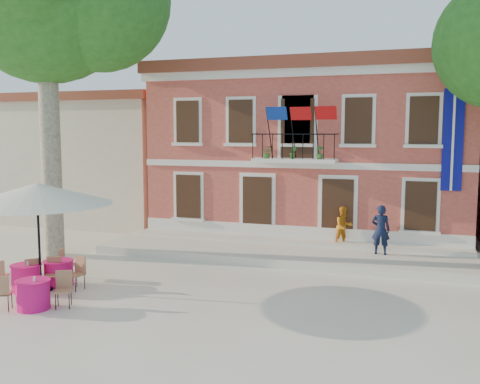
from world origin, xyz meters
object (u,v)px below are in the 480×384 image
(patio_umbrella, at_px, (37,194))
(cafe_table_0, at_px, (26,276))
(cafe_table_1, at_px, (33,293))
(pedestrian_orange, at_px, (344,226))
(cafe_table_3, at_px, (59,272))
(pedestrian_navy, at_px, (381,230))

(patio_umbrella, bearing_deg, cafe_table_0, -159.56)
(cafe_table_0, height_order, cafe_table_1, same)
(pedestrian_orange, relative_size, cafe_table_0, 0.78)
(cafe_table_1, distance_m, cafe_table_3, 2.12)
(cafe_table_3, bearing_deg, cafe_table_1, -70.33)
(cafe_table_1, bearing_deg, pedestrian_orange, 52.39)
(pedestrian_orange, height_order, cafe_table_1, pedestrian_orange)
(pedestrian_navy, distance_m, cafe_table_3, 10.77)
(pedestrian_navy, height_order, cafe_table_0, pedestrian_navy)
(cafe_table_1, bearing_deg, cafe_table_0, 135.14)
(patio_umbrella, xyz_separation_m, cafe_table_1, (0.91, -1.42, -2.41))
(patio_umbrella, height_order, cafe_table_0, patio_umbrella)
(pedestrian_navy, bearing_deg, cafe_table_1, 45.14)
(pedestrian_navy, bearing_deg, patio_umbrella, 36.67)
(pedestrian_navy, bearing_deg, pedestrian_orange, -32.68)
(pedestrian_orange, xyz_separation_m, cafe_table_1, (-6.84, -8.88, -0.63))
(patio_umbrella, distance_m, cafe_table_0, 2.44)
(cafe_table_0, distance_m, cafe_table_1, 1.82)
(pedestrian_orange, bearing_deg, cafe_table_0, -172.44)
(cafe_table_0, xyz_separation_m, cafe_table_1, (1.29, -1.28, 0.00))
(cafe_table_0, bearing_deg, cafe_table_1, -44.86)
(cafe_table_0, bearing_deg, pedestrian_orange, 43.07)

